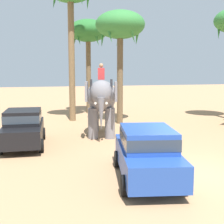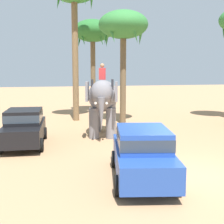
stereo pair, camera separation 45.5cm
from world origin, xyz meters
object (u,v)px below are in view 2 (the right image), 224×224
object	(u,v)px
car_parked_far_side	(24,126)
elephant_with_mahout	(103,99)
palm_tree_behind_elephant	(93,33)
car_sedan_foreground	(142,152)
palm_tree_far_back	(123,28)

from	to	relation	value
car_parked_far_side	elephant_with_mahout	bearing A→B (deg)	16.17
elephant_with_mahout	palm_tree_behind_elephant	xyz separation A→B (m)	(1.11, 8.93, 4.57)
elephant_with_mahout	palm_tree_behind_elephant	world-z (taller)	palm_tree_behind_elephant
car_sedan_foreground	car_parked_far_side	distance (m)	6.81
palm_tree_behind_elephant	car_sedan_foreground	bearing A→B (deg)	-94.69
car_parked_far_side	palm_tree_far_back	world-z (taller)	palm_tree_far_back
elephant_with_mahout	palm_tree_behind_elephant	size ratio (longest dim) A/B	0.52
car_parked_far_side	car_sedan_foreground	bearing A→B (deg)	-55.37
car_parked_far_side	elephant_with_mahout	xyz separation A→B (m)	(4.05, 1.17, 1.06)
palm_tree_behind_elephant	palm_tree_far_back	xyz separation A→B (m)	(0.99, -5.55, -0.28)
car_parked_far_side	palm_tree_behind_elephant	size ratio (longest dim) A/B	0.55
car_parked_far_side	palm_tree_far_back	bearing A→B (deg)	36.53
car_sedan_foreground	elephant_with_mahout	xyz separation A→B (m)	(0.18, 6.77, 1.06)
car_sedan_foreground	elephant_with_mahout	size ratio (longest dim) A/B	1.09
elephant_with_mahout	palm_tree_behind_elephant	bearing A→B (deg)	82.93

